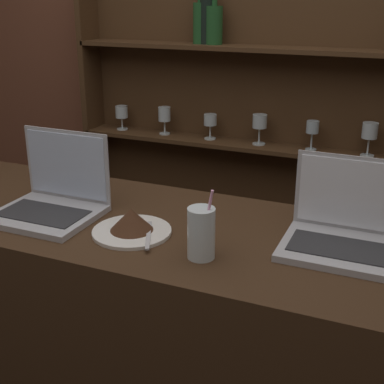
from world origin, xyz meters
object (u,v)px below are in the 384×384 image
laptop_near (53,197)px  water_glass (201,233)px  laptop_far (344,230)px  cake_plate (132,224)px

laptop_near → water_glass: 0.52m
laptop_near → laptop_far: laptop_near is taller
laptop_near → cake_plate: (0.28, -0.04, -0.02)m
laptop_near → laptop_far: size_ratio=0.99×
laptop_far → water_glass: 0.37m
laptop_near → laptop_far: (0.83, 0.11, -0.00)m
cake_plate → water_glass: (0.23, -0.06, 0.04)m
laptop_far → water_glass: bearing=-147.7°
laptop_near → water_glass: (0.51, -0.09, 0.02)m
cake_plate → water_glass: bearing=-13.7°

